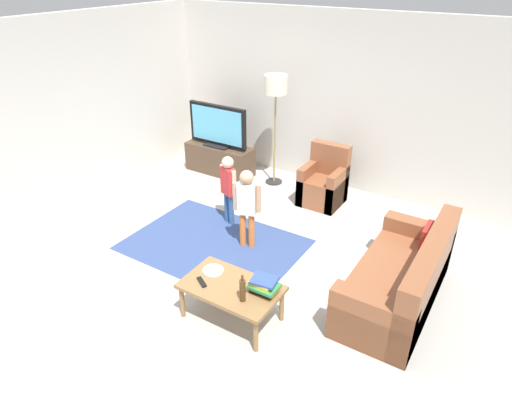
% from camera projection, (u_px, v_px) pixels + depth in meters
% --- Properties ---
extents(ground, '(7.80, 7.80, 0.00)m').
position_uv_depth(ground, '(229.00, 273.00, 5.40)').
color(ground, '#B2ADA3').
extents(wall_back, '(6.00, 0.12, 2.70)m').
position_uv_depth(wall_back, '(338.00, 103.00, 6.98)').
color(wall_back, silver).
rests_on(wall_back, ground).
extents(wall_left, '(0.12, 6.00, 2.70)m').
position_uv_depth(wall_left, '(47.00, 122.00, 6.15)').
color(wall_left, silver).
rests_on(wall_left, ground).
extents(area_rug, '(2.20, 1.60, 0.01)m').
position_uv_depth(area_rug, '(214.00, 244.00, 5.93)').
color(area_rug, '#33477A').
rests_on(area_rug, ground).
extents(tv_stand, '(1.20, 0.44, 0.50)m').
position_uv_depth(tv_stand, '(220.00, 159.00, 7.83)').
color(tv_stand, '#4C3828').
rests_on(tv_stand, ground).
extents(tv, '(1.10, 0.28, 0.71)m').
position_uv_depth(tv, '(218.00, 126.00, 7.53)').
color(tv, black).
rests_on(tv, tv_stand).
extents(couch, '(0.80, 1.80, 0.86)m').
position_uv_depth(couch, '(404.00, 282.00, 4.79)').
color(couch, brown).
rests_on(couch, ground).
extents(armchair, '(0.60, 0.60, 0.90)m').
position_uv_depth(armchair, '(324.00, 184.00, 6.85)').
color(armchair, brown).
rests_on(armchair, ground).
extents(floor_lamp, '(0.36, 0.36, 1.78)m').
position_uv_depth(floor_lamp, '(276.00, 91.00, 6.86)').
color(floor_lamp, '#262626').
rests_on(floor_lamp, ground).
extents(child_near_tv, '(0.32, 0.19, 1.01)m').
position_uv_depth(child_near_tv, '(228.00, 184.00, 6.15)').
color(child_near_tv, '#33598C').
rests_on(child_near_tv, ground).
extents(child_center, '(0.34, 0.20, 1.07)m').
position_uv_depth(child_center, '(247.00, 202.00, 5.61)').
color(child_center, orange).
rests_on(child_center, ground).
extents(coffee_table, '(1.00, 0.60, 0.42)m').
position_uv_depth(coffee_table, '(231.00, 290.00, 4.55)').
color(coffee_table, olive).
rests_on(coffee_table, ground).
extents(book_stack, '(0.29, 0.24, 0.15)m').
position_uv_depth(book_stack, '(264.00, 285.00, 4.41)').
color(book_stack, black).
rests_on(book_stack, coffee_table).
extents(bottle, '(0.06, 0.06, 0.30)m').
position_uv_depth(bottle, '(243.00, 290.00, 4.27)').
color(bottle, '#4C3319').
rests_on(bottle, coffee_table).
extents(tv_remote, '(0.17, 0.13, 0.02)m').
position_uv_depth(tv_remote, '(202.00, 282.00, 4.56)').
color(tv_remote, black).
rests_on(tv_remote, coffee_table).
extents(plate, '(0.22, 0.22, 0.02)m').
position_uv_depth(plate, '(213.00, 270.00, 4.74)').
color(plate, white).
rests_on(plate, coffee_table).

